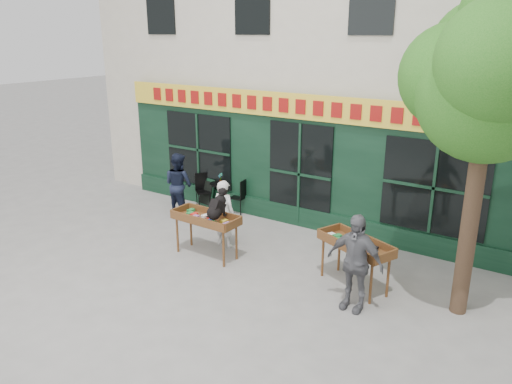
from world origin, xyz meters
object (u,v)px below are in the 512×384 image
Objects in this scene: dog at (217,203)px; man_left at (179,184)px; bistro_table at (221,191)px; book_cart_center at (206,220)px; book_cart_right at (355,247)px; woman at (224,214)px; man_right at (355,262)px.

man_left is at bearing 148.65° from dog.
dog reaches higher than bistro_table.
book_cart_right is (3.22, 0.48, 0.00)m from book_cart_center.
book_cart_center is at bearing 91.52° from woman.
man_left is (-5.44, 1.13, 0.02)m from book_cart_right.
dog is at bearing -146.69° from book_cart_right.
man_left reaches higher than woman.
woman is 0.92× the size of man_left.
woman reaches higher than book_cart_center.
man_right is (0.30, -0.75, 0.06)m from book_cart_right.
dog is 0.34× the size of man_right.
man_right is at bearing -45.39° from book_cart_right.
book_cart_center is at bearing 173.39° from dog.
book_cart_center is 1.99× the size of bistro_table.
man_right reaches higher than dog.
man_right is 2.33× the size of bistro_table.
woman reaches higher than bistro_table.
man_left reaches higher than book_cart_right.
book_cart_right reaches higher than bistro_table.
dog is (0.35, -0.05, 0.47)m from book_cart_center.
woman is (-0.00, 0.65, -0.05)m from book_cart_center.
man_right is 1.05× the size of man_left.
bistro_table is at bearing -49.24° from woman.
man_right is at bearing -2.44° from dog.
book_cart_center is 0.65m from woman.
man_right reaches higher than bistro_table.
book_cart_center is 3.53m from man_right.
book_cart_center is at bearing 147.37° from man_left.
man_left is at bearing 145.55° from book_cart_center.
man_left is (-2.22, 1.61, 0.02)m from book_cart_center.
bistro_table is 0.45× the size of man_left.
bistro_table is at bearing 153.91° from man_right.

